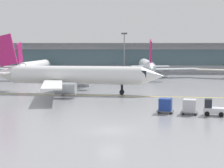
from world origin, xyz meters
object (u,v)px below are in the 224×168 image
(gate_airplane_2, at_px, (147,66))
(apron_light_mast_1, at_px, (124,51))
(gate_airplane_1, at_px, (35,66))
(baggage_tug, at_px, (213,108))
(cargo_dolly_lead, at_px, (189,106))
(cargo_dolly_trailing, at_px, (165,105))
(taxiing_regional_jet, at_px, (74,76))

(gate_airplane_2, relative_size, apron_light_mast_1, 2.46)
(gate_airplane_1, height_order, baggage_tug, gate_airplane_1)
(cargo_dolly_lead, relative_size, cargo_dolly_trailing, 1.00)
(baggage_tug, relative_size, apron_light_mast_1, 0.22)
(apron_light_mast_1, bearing_deg, taxiing_regional_jet, -99.84)
(cargo_dolly_lead, bearing_deg, gate_airplane_2, 106.76)
(taxiing_regional_jet, height_order, baggage_tug, taxiing_regional_jet)
(gate_airplane_1, relative_size, cargo_dolly_lead, 12.07)
(baggage_tug, height_order, cargo_dolly_trailing, baggage_tug)
(baggage_tug, bearing_deg, gate_airplane_2, 109.48)
(gate_airplane_1, xyz_separation_m, apron_light_mast_1, (25.32, 12.21, 4.15))
(gate_airplane_1, xyz_separation_m, cargo_dolly_trailing, (31.58, -56.24, -1.85))
(gate_airplane_1, height_order, cargo_dolly_lead, gate_airplane_1)
(gate_airplane_1, bearing_deg, cargo_dolly_lead, -144.75)
(cargo_dolly_lead, distance_m, apron_light_mast_1, 70.07)
(cargo_dolly_lead, bearing_deg, apron_light_mast_1, 111.51)
(taxiing_regional_jet, xyz_separation_m, cargo_dolly_lead, (17.80, -19.99, -2.26))
(cargo_dolly_lead, height_order, apron_light_mast_1, apron_light_mast_1)
(cargo_dolly_lead, xyz_separation_m, apron_light_mast_1, (-9.26, 69.19, 6.01))
(cargo_dolly_lead, distance_m, cargo_dolly_trailing, 3.10)
(baggage_tug, bearing_deg, cargo_dolly_trailing, 180.00)
(baggage_tug, relative_size, cargo_dolly_trailing, 1.18)
(gate_airplane_2, bearing_deg, apron_light_mast_1, 25.87)
(apron_light_mast_1, bearing_deg, cargo_dolly_trailing, -84.78)
(taxiing_regional_jet, xyz_separation_m, apron_light_mast_1, (8.54, 49.20, 3.75))
(cargo_dolly_trailing, distance_m, apron_light_mast_1, 69.00)
(baggage_tug, height_order, apron_light_mast_1, apron_light_mast_1)
(gate_airplane_1, bearing_deg, baggage_tug, -143.06)
(taxiing_regional_jet, relative_size, apron_light_mast_1, 2.61)
(gate_airplane_1, xyz_separation_m, baggage_tug, (37.37, -57.68, -2.01))
(baggage_tug, xyz_separation_m, apron_light_mast_1, (-12.05, 69.88, 6.17))
(gate_airplane_2, height_order, baggage_tug, gate_airplane_2)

